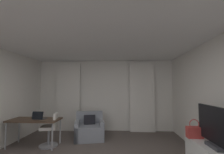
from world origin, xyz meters
name	(u,v)px	position (x,y,z in m)	size (l,w,h in m)	color
wall_window	(105,95)	(0.00, 3.03, 1.30)	(5.12, 0.06, 2.60)	silver
ceiling	(88,31)	(0.00, 0.00, 2.63)	(5.12, 6.12, 0.06)	white
curtain_left_panel	(68,97)	(-1.38, 2.90, 1.25)	(0.90, 0.06, 2.50)	silver
curtain_right_panel	(142,97)	(1.38, 2.90, 1.25)	(0.90, 0.06, 2.50)	silver
armchair	(89,129)	(-0.38, 2.08, 0.28)	(1.00, 0.95, 0.80)	gray
desk	(35,121)	(-1.76, 1.39, 0.66)	(1.33, 0.61, 0.72)	#4C3828
desk_chair	(50,131)	(-1.33, 1.42, 0.39)	(0.48, 0.48, 0.88)	gray
laptop	(39,118)	(-1.63, 1.39, 0.77)	(0.35, 0.28, 0.22)	#2D2D33
tv_flatscreen	(216,128)	(2.19, -0.01, 0.90)	(0.20, 1.01, 0.69)	#333338
handbag_primary	(195,132)	(2.07, 0.50, 0.70)	(0.30, 0.14, 0.37)	#B73833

